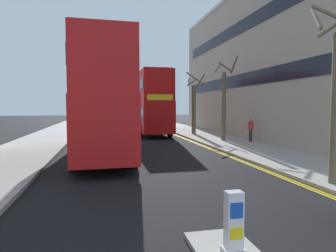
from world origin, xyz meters
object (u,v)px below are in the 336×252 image
at_px(keep_left_bollard, 234,227).
at_px(pedestrian_far, 251,130).
at_px(double_decker_bus_oncoming, 149,102).
at_px(double_decker_bus_away, 101,98).

height_order(keep_left_bollard, pedestrian_far, pedestrian_far).
xyz_separation_m(keep_left_bollard, double_decker_bus_oncoming, (2.10, 23.20, 2.42)).
bearing_deg(pedestrian_far, double_decker_bus_oncoming, 123.82).
bearing_deg(double_decker_bus_oncoming, keep_left_bollard, -95.18).
distance_m(double_decker_bus_away, double_decker_bus_oncoming, 12.61).
bearing_deg(double_decker_bus_oncoming, pedestrian_far, -56.18).
distance_m(keep_left_bollard, pedestrian_far, 16.51).
distance_m(keep_left_bollard, double_decker_bus_oncoming, 23.42).
distance_m(double_decker_bus_away, pedestrian_far, 10.80).
height_order(double_decker_bus_away, double_decker_bus_oncoming, same).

